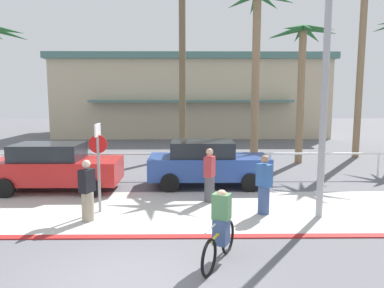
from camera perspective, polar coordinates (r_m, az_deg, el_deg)
name	(u,v)px	position (r m, az deg, el deg)	size (l,w,h in m)	color
ground_plane	(164,170)	(16.30, -4.53, -4.22)	(80.00, 80.00, 0.00)	#5B5B60
sidewalk_strip	(151,210)	(10.70, -6.62, -10.46)	(44.00, 4.00, 0.02)	beige
curb_paint	(142,237)	(8.83, -8.00, -14.42)	(44.00, 0.24, 0.03)	maroon
building_backdrop	(191,96)	(32.84, -0.22, 7.62)	(22.68, 11.26, 6.73)	#BCAD8E
rail_fence	(161,158)	(14.67, -4.95, -2.21)	(26.95, 0.08, 1.04)	white
stop_sign_bike_lane	(98,155)	(10.46, -14.70, -1.68)	(0.52, 0.56, 2.56)	gray
streetlight_curb	(330,58)	(10.00, 21.08, 12.61)	(0.24, 2.54, 7.50)	#9EA0A5
palm_tree_2	(182,35)	(20.11, -1.53, 16.99)	(2.77, 2.97, 9.53)	brown
palm_tree_3	(257,34)	(16.91, 10.29, 16.82)	(3.39, 3.48, 7.98)	#846B4C
palm_tree_4	(301,57)	(18.75, 17.04, 13.14)	(3.45, 2.94, 6.79)	#846B4C
palm_tree_5	(365,17)	(21.96, 25.80, 17.72)	(2.98, 3.27, 10.06)	#846B4C
car_red_1	(55,167)	(13.49, -20.98, -3.40)	(4.40, 2.02, 1.69)	red
car_blue_2	(207,163)	(13.32, 2.43, -3.03)	(4.40, 2.02, 1.69)	#284793
cyclist_yellow_0	(221,228)	(7.37, 4.57, -13.21)	(0.82, 1.68, 1.50)	black
pedestrian_0	(264,187)	(10.32, 11.39, -6.76)	(0.46, 0.47, 1.70)	#384C7A
pedestrian_1	(209,177)	(11.29, 2.80, -5.34)	(0.42, 0.47, 1.72)	#4C4C51
pedestrian_2	(87,193)	(9.97, -16.34, -7.53)	(0.42, 0.47, 1.66)	gray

